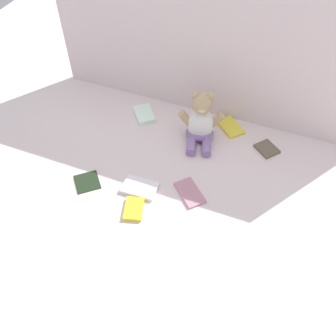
# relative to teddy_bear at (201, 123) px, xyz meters

# --- Properties ---
(ground_plane) EXTENTS (3.20, 3.20, 0.00)m
(ground_plane) POSITION_rel_teddy_bear_xyz_m (-0.05, -0.20, -0.09)
(ground_plane) COLOR silver
(backdrop_drape) EXTENTS (1.45, 0.03, 0.66)m
(backdrop_drape) POSITION_rel_teddy_bear_xyz_m (-0.05, 0.20, 0.24)
(backdrop_drape) COLOR silver
(backdrop_drape) RESTS_ON ground_plane
(teddy_bear) EXTENTS (0.20, 0.20, 0.24)m
(teddy_bear) POSITION_rel_teddy_bear_xyz_m (0.00, 0.00, 0.00)
(teddy_bear) COLOR white
(teddy_bear) RESTS_ON ground_plane
(book_case_0) EXTENTS (0.15, 0.15, 0.01)m
(book_case_0) POSITION_rel_teddy_bear_xyz_m (0.11, 0.12, -0.08)
(book_case_0) COLOR yellow
(book_case_0) RESTS_ON ground_plane
(book_case_1) EXTENTS (0.12, 0.12, 0.01)m
(book_case_1) POSITION_rel_teddy_bear_xyz_m (0.30, 0.04, -0.08)
(book_case_1) COLOR brown
(book_case_1) RESTS_ON ground_plane
(book_case_2) EXTENTS (0.14, 0.14, 0.01)m
(book_case_2) POSITION_rel_teddy_bear_xyz_m (-0.34, -0.41, -0.09)
(book_case_2) COLOR black
(book_case_2) RESTS_ON ground_plane
(book_case_3) EXTENTS (0.14, 0.15, 0.02)m
(book_case_3) POSITION_rel_teddy_bear_xyz_m (-0.29, 0.05, -0.08)
(book_case_3) COLOR white
(book_case_3) RESTS_ON ground_plane
(book_case_4) EXTENTS (0.15, 0.15, 0.01)m
(book_case_4) POSITION_rel_teddy_bear_xyz_m (0.06, -0.31, -0.09)
(book_case_4) COLOR #B6798C
(book_case_4) RESTS_ON ground_plane
(book_case_5) EXTENTS (0.10, 0.12, 0.02)m
(book_case_5) POSITION_rel_teddy_bear_xyz_m (-0.11, -0.47, -0.08)
(book_case_5) COLOR yellow
(book_case_5) RESTS_ON ground_plane
(book_case_6) EXTENTS (0.14, 0.10, 0.02)m
(book_case_6) POSITION_rel_teddy_bear_xyz_m (-0.13, -0.37, -0.08)
(book_case_6) COLOR white
(book_case_6) RESTS_ON ground_plane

